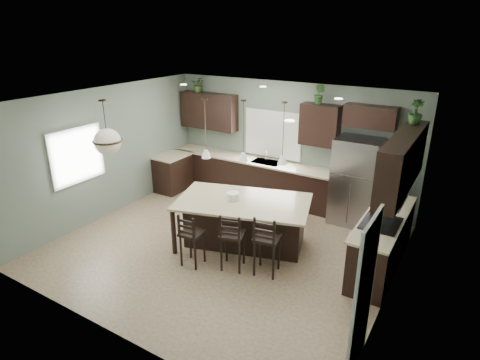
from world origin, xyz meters
name	(u,v)px	position (x,y,z in m)	size (l,w,h in m)	color
ground	(225,246)	(0.00, 0.00, 0.00)	(6.00, 6.00, 0.00)	#9E8466
pantry_door	(363,296)	(2.98, -1.55, 1.02)	(0.04, 0.82, 2.04)	white
window_back	(273,134)	(-0.40, 2.73, 1.55)	(1.35, 0.02, 1.00)	white
window_left	(76,155)	(-2.98, -0.80, 1.55)	(0.02, 1.10, 1.00)	white
left_return_cabs	(173,173)	(-2.70, 1.70, 0.45)	(0.60, 0.90, 0.90)	black
left_return_countertop	(172,156)	(-2.68, 1.70, 0.92)	(0.66, 0.96, 0.04)	beige
back_lower_cabs	(250,177)	(-0.85, 2.45, 0.45)	(4.20, 0.60, 0.90)	black
back_countertop	(250,160)	(-0.85, 2.43, 0.92)	(4.20, 0.66, 0.04)	beige
sink_inset	(267,162)	(-0.40, 2.43, 0.94)	(0.70, 0.45, 0.01)	gray
faucet	(266,157)	(-0.40, 2.40, 1.08)	(0.02, 0.02, 0.28)	silver
back_upper_left	(209,111)	(-2.15, 2.58, 1.95)	(1.55, 0.34, 0.90)	black
back_upper_right	(320,125)	(0.80, 2.58, 1.95)	(0.85, 0.34, 0.90)	black
fridge_header	(371,117)	(1.85, 2.58, 2.25)	(1.05, 0.34, 0.45)	black
right_lower_cabs	(382,243)	(2.70, 0.87, 0.45)	(0.60, 2.35, 0.90)	black
right_countertop	(385,218)	(2.68, 0.87, 0.92)	(0.66, 2.35, 0.04)	beige
cooktop	(381,223)	(2.68, 0.60, 0.94)	(0.58, 0.75, 0.02)	black
wall_oven_front	(360,245)	(2.40, 0.60, 0.45)	(0.01, 0.72, 0.60)	gray
right_upper_cabs	(403,162)	(2.83, 0.87, 1.95)	(0.34, 2.35, 0.90)	black
microwave	(392,190)	(2.78, 0.60, 1.55)	(0.40, 0.75, 0.40)	gray
refrigerator	(355,182)	(1.77, 2.29, 0.93)	(0.90, 0.74, 1.85)	gray
kitchen_island	(243,223)	(0.27, 0.24, 0.46)	(2.45, 1.39, 0.92)	black
serving_dish	(233,196)	(0.08, 0.18, 0.99)	(0.24, 0.24, 0.14)	white
bar_stool_left	(192,239)	(-0.14, -0.81, 0.50)	(0.37, 0.37, 1.01)	black
bar_stool_center	(233,240)	(0.52, -0.53, 0.54)	(0.40, 0.40, 1.08)	black
bar_stool_right	(267,244)	(1.10, -0.37, 0.56)	(0.41, 0.41, 1.11)	black
pendant_left	(205,129)	(-0.40, 0.04, 2.25)	(0.17, 0.17, 1.10)	white
pendant_center	(243,131)	(0.27, 0.24, 2.25)	(0.17, 0.17, 1.10)	silver
pendant_right	(283,134)	(0.94, 0.44, 2.25)	(0.17, 0.17, 1.10)	white
chandelier	(106,128)	(-1.78, -0.99, 2.31)	(0.52, 0.52, 0.99)	beige
plant_back_left	(198,84)	(-2.43, 2.55, 2.59)	(0.34, 0.30, 0.38)	#2D481F
plant_back_right	(320,94)	(0.76, 2.55, 2.62)	(0.24, 0.19, 0.44)	#2B5826
plant_right_wall	(416,112)	(2.80, 1.65, 2.61)	(0.23, 0.23, 0.41)	#2A5625
room_shell	(223,162)	(0.00, 0.00, 1.70)	(6.00, 6.00, 6.00)	slate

